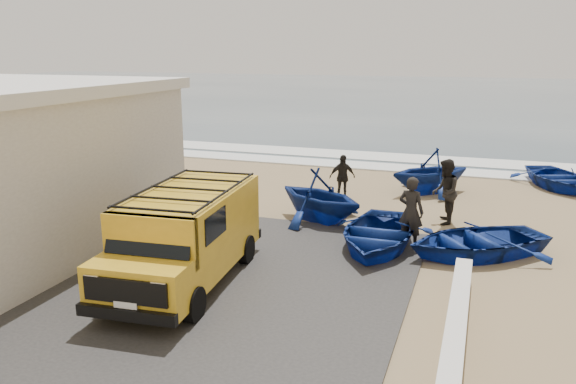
% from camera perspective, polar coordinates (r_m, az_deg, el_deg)
% --- Properties ---
extents(ground, '(160.00, 160.00, 0.00)m').
position_cam_1_polar(ground, '(14.46, -2.96, -6.44)').
color(ground, '#988058').
extents(slab, '(12.00, 10.00, 0.05)m').
position_cam_1_polar(slab, '(13.70, -14.04, -7.97)').
color(slab, '#373532').
rests_on(slab, ground).
extents(ocean, '(180.00, 88.00, 0.01)m').
position_cam_1_polar(ocean, '(68.88, 15.25, 9.55)').
color(ocean, '#385166').
rests_on(ocean, ground).
extents(surf_line, '(180.00, 1.60, 0.06)m').
position_cam_1_polar(surf_line, '(25.55, 7.31, 2.70)').
color(surf_line, white).
rests_on(surf_line, ground).
extents(surf_wash, '(180.00, 2.20, 0.04)m').
position_cam_1_polar(surf_wash, '(27.95, 8.40, 3.64)').
color(surf_wash, white).
rests_on(surf_wash, ground).
extents(parapet, '(0.35, 6.00, 0.55)m').
position_cam_1_polar(parapet, '(10.66, 16.69, -13.38)').
color(parapet, silver).
rests_on(parapet, ground).
extents(van, '(2.39, 5.17, 2.15)m').
position_cam_1_polar(van, '(12.66, -10.29, -4.17)').
color(van, gold).
rests_on(van, ground).
extents(boat_near_left, '(2.81, 3.92, 0.81)m').
position_cam_1_polar(boat_near_left, '(15.02, 9.06, -4.18)').
color(boat_near_left, navy).
rests_on(boat_near_left, ground).
extents(boat_near_right, '(4.63, 4.39, 0.78)m').
position_cam_1_polar(boat_near_right, '(15.09, 18.52, -4.72)').
color(boat_near_right, navy).
rests_on(boat_near_right, ground).
extents(boat_mid_left, '(4.00, 3.81, 1.64)m').
position_cam_1_polar(boat_mid_left, '(17.02, 3.23, -0.35)').
color(boat_mid_left, navy).
rests_on(boat_mid_left, ground).
extents(boat_far_left, '(4.15, 4.10, 1.65)m').
position_cam_1_polar(boat_far_left, '(21.07, 14.29, 2.11)').
color(boat_far_left, navy).
rests_on(boat_far_left, ground).
extents(boat_far_right, '(3.78, 4.44, 0.78)m').
position_cam_1_polar(boat_far_right, '(23.64, 25.73, 1.33)').
color(boat_far_right, navy).
rests_on(boat_far_right, ground).
extents(fisherman_front, '(0.79, 0.62, 1.90)m').
position_cam_1_polar(fisherman_front, '(15.20, 12.38, -1.96)').
color(fisherman_front, black).
rests_on(fisherman_front, ground).
extents(fisherman_middle, '(0.80, 1.00, 1.97)m').
position_cam_1_polar(fisherman_middle, '(17.41, 15.66, 0.02)').
color(fisherman_middle, black).
rests_on(fisherman_middle, ground).
extents(fisherman_back, '(0.99, 0.81, 1.58)m').
position_cam_1_polar(fisherman_back, '(19.68, 5.53, 1.53)').
color(fisherman_back, black).
rests_on(fisherman_back, ground).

